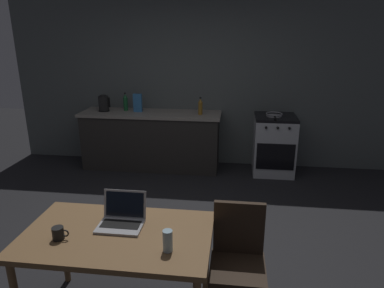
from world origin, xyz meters
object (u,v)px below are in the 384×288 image
at_px(chair, 238,255).
at_px(dining_table, 118,242).
at_px(bottle_b, 126,102).
at_px(electric_kettle, 104,103).
at_px(bottle, 200,106).
at_px(drinking_glass, 168,241).
at_px(cereal_box, 138,103).
at_px(laptop, 122,219).
at_px(coffee_mug, 58,233).
at_px(stove_oven, 274,145).
at_px(frying_pan, 274,115).

bearing_deg(chair, dining_table, -164.79).
relative_size(chair, bottle_b, 3.10).
distance_m(dining_table, bottle_b, 3.30).
distance_m(electric_kettle, bottle, 1.52).
bearing_deg(drinking_glass, cereal_box, 108.65).
height_order(chair, laptop, laptop).
height_order(laptop, coffee_mug, laptop).
distance_m(electric_kettle, coffee_mug, 3.32).
xyz_separation_m(bottle, cereal_box, (-0.98, 0.07, 0.02)).
distance_m(stove_oven, laptop, 3.28).
bearing_deg(coffee_mug, bottle_b, 99.54).
relative_size(dining_table, laptop, 4.13).
height_order(stove_oven, bottle_b, bottle_b).
distance_m(coffee_mug, cereal_box, 3.24).
distance_m(electric_kettle, frying_pan, 2.61).
relative_size(chair, electric_kettle, 3.44).
relative_size(dining_table, drinking_glass, 9.08).
distance_m(chair, coffee_mug, 1.28).
relative_size(bottle, bottle_b, 0.93).
xyz_separation_m(stove_oven, bottle_b, (-2.31, 0.08, 0.58)).
bearing_deg(stove_oven, bottle, -177.56).
bearing_deg(dining_table, frying_pan, 65.87).
xyz_separation_m(chair, cereal_box, (-1.55, 2.92, 0.53)).
relative_size(dining_table, bottle_b, 4.69).
bearing_deg(bottle, electric_kettle, 178.11).
xyz_separation_m(coffee_mug, bottle_b, (-0.55, 3.27, 0.25)).
relative_size(stove_oven, cereal_box, 3.19).
relative_size(frying_pan, coffee_mug, 3.54).
relative_size(chair, bottle, 3.33).
bearing_deg(bottle_b, cereal_box, -15.81).
distance_m(bottle, coffee_mug, 3.22).
xyz_separation_m(chair, bottle, (-0.57, 2.85, 0.51)).
bearing_deg(electric_kettle, chair, -54.18).
distance_m(dining_table, laptop, 0.16).
bearing_deg(stove_oven, bottle_b, 177.95).
bearing_deg(electric_kettle, coffee_mug, -74.63).
relative_size(dining_table, cereal_box, 4.75).
xyz_separation_m(stove_oven, chair, (-0.54, -2.90, 0.06)).
height_order(electric_kettle, drinking_glass, electric_kettle).
relative_size(cereal_box, bottle_b, 0.99).
height_order(dining_table, electric_kettle, electric_kettle).
bearing_deg(laptop, bottle_b, 118.13).
distance_m(chair, laptop, 0.89).
xyz_separation_m(dining_table, chair, (0.85, 0.17, -0.15)).
bearing_deg(laptop, stove_oven, 76.12).
bearing_deg(cereal_box, frying_pan, -1.36).
height_order(stove_oven, chair, stove_oven).
height_order(laptop, electric_kettle, electric_kettle).
relative_size(stove_oven, chair, 1.02).
height_order(frying_pan, drinking_glass, frying_pan).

